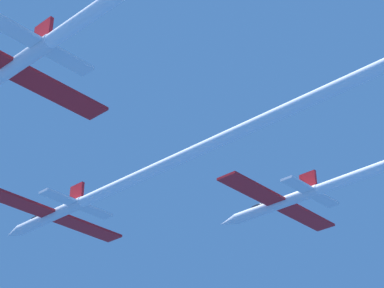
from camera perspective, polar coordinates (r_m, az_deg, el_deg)
The scene contains 1 object.
jet_lead at distance 64.81m, azimuth -4.35°, elevation -2.62°, with size 16.72×48.08×2.77m.
Camera 1 is at (-38.70, -54.99, -30.12)m, focal length 67.10 mm.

